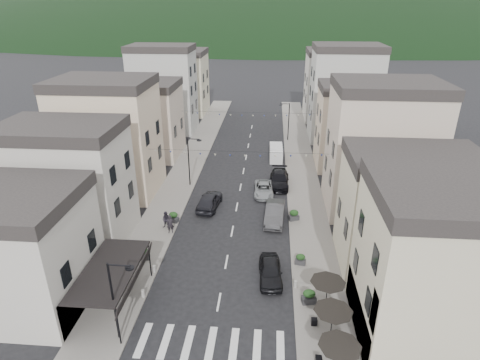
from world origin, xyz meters
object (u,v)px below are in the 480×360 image
object	(u,v)px
parked_car_d	(279,179)
pedestrian_b	(166,220)
delivery_van	(276,152)
parked_car_b	(275,213)
parked_car_c	(264,189)
parked_car_e	(209,201)
parked_car_a	(270,271)
pedestrian_a	(170,224)

from	to	relation	value
parked_car_d	pedestrian_b	bearing A→B (deg)	-133.86
parked_car_d	pedestrian_b	size ratio (longest dim) A/B	3.13
delivery_van	pedestrian_b	world-z (taller)	delivery_van
parked_car_b	parked_car_c	bearing A→B (deg)	105.42
parked_car_c	parked_car_e	distance (m)	6.82
parked_car_b	pedestrian_b	size ratio (longest dim) A/B	2.96
parked_car_a	parked_car_d	xyz separation A→B (m)	(0.85, 17.89, 0.04)
parked_car_a	pedestrian_b	xyz separation A→B (m)	(-10.14, 6.88, 0.24)
parked_car_b	delivery_van	xyz separation A→B (m)	(0.15, 17.29, 0.17)
parked_car_d	parked_car_a	bearing A→B (deg)	-91.63
parked_car_d	delivery_van	size ratio (longest dim) A/B	1.25
delivery_van	pedestrian_a	distance (m)	22.87
parked_car_a	pedestrian_a	size ratio (longest dim) A/B	2.43
pedestrian_a	parked_car_e	bearing A→B (deg)	50.86
parked_car_b	pedestrian_a	xyz separation A→B (m)	(-9.85, -3.28, 0.18)
parked_car_c	parked_car_e	xyz separation A→B (m)	(-5.71, -3.73, 0.20)
parked_car_b	parked_car_c	distance (m)	6.08
parked_car_c	pedestrian_b	distance (m)	12.46
parked_car_d	delivery_van	xyz separation A→B (m)	(-0.40, 8.76, 0.23)
delivery_van	pedestrian_b	distance (m)	22.42
pedestrian_b	parked_car_b	bearing A→B (deg)	17.21
parked_car_d	delivery_van	distance (m)	8.77
parked_car_a	delivery_van	size ratio (longest dim) A/B	1.01
pedestrian_b	parked_car_d	bearing A→B (deg)	48.95
parked_car_b	parked_car_d	xyz separation A→B (m)	(0.55, 8.53, -0.06)
parked_car_b	parked_car_d	world-z (taller)	parked_car_b
parked_car_e	delivery_van	xyz separation A→B (m)	(7.11, 15.07, 0.18)
parked_car_c	pedestrian_b	bearing A→B (deg)	-139.78
parked_car_a	pedestrian_b	world-z (taller)	pedestrian_b
parked_car_d	parked_car_c	bearing A→B (deg)	-123.78
pedestrian_a	parked_car_c	bearing A→B (deg)	35.59
pedestrian_a	delivery_van	bearing A→B (deg)	52.65
parked_car_c	delivery_van	bearing A→B (deg)	80.65
pedestrian_b	parked_car_a	bearing A→B (deg)	-30.30
parked_car_c	pedestrian_a	distance (m)	12.62
parked_car_c	pedestrian_b	xyz separation A→B (m)	(-9.18, -8.42, 0.35)
delivery_van	pedestrian_b	bearing A→B (deg)	-119.36
parked_car_c	parked_car_e	size ratio (longest dim) A/B	0.94
pedestrian_b	delivery_van	bearing A→B (deg)	65.72
parked_car_a	pedestrian_a	xyz separation A→B (m)	(-9.55, 6.08, 0.28)
parked_car_b	pedestrian_a	size ratio (longest dim) A/B	2.85
delivery_van	parked_car_b	bearing A→B (deg)	-91.69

